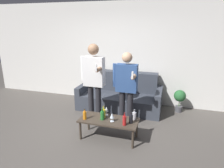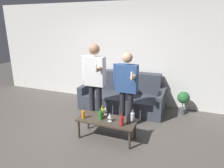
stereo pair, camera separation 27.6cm
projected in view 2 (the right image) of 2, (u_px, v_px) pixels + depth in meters
ground_plane at (83, 139)px, 3.83m from camera, size 16.00×16.00×0.00m
wall_back at (121, 54)px, 5.44m from camera, size 8.00×0.06×2.70m
couch at (123, 96)px, 5.21m from camera, size 2.11×0.94×0.92m
coffee_table at (107, 121)px, 3.78m from camera, size 1.11×0.49×0.40m
bottle_orange at (83, 114)px, 3.80m from camera, size 0.06×0.06×0.21m
bottle_green at (129, 119)px, 3.59m from camera, size 0.07×0.07×0.22m
bottle_dark at (101, 115)px, 3.75m from camera, size 0.08×0.08×0.22m
bottle_yellow at (122, 121)px, 3.52m from camera, size 0.07×0.07×0.24m
bottle_red at (133, 116)px, 3.72m from camera, size 0.07×0.07×0.20m
bottle_clear at (102, 113)px, 3.84m from camera, size 0.08×0.08×0.23m
wine_glass_near at (105, 109)px, 3.92m from camera, size 0.07×0.07×0.18m
wine_glass_far at (110, 116)px, 3.66m from camera, size 0.08×0.08×0.16m
person_standing_left at (95, 77)px, 4.30m from camera, size 0.52×0.45×1.74m
person_standing_right at (127, 84)px, 4.12m from camera, size 0.52×0.42×1.59m
potted_plant at (183, 100)px, 4.83m from camera, size 0.29×0.29×0.57m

